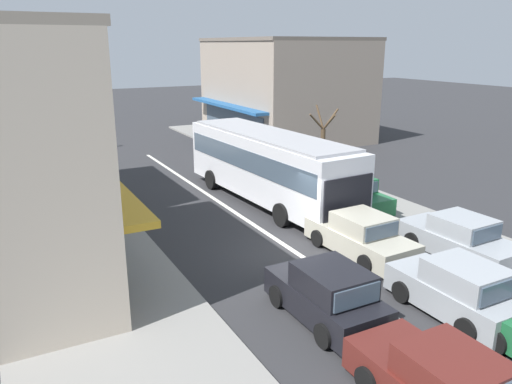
% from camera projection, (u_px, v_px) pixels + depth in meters
% --- Properties ---
extents(ground_plane, '(140.00, 140.00, 0.00)m').
position_uv_depth(ground_plane, '(293.00, 251.00, 17.64)').
color(ground_plane, '#2D2D30').
extents(lane_centre_line, '(0.20, 28.00, 0.01)m').
position_uv_depth(lane_centre_line, '(243.00, 217.00, 21.02)').
color(lane_centre_line, silver).
rests_on(lane_centre_line, ground).
extents(sidewalk_left, '(5.20, 44.00, 0.14)m').
position_uv_depth(sidewalk_left, '(66.00, 228.00, 19.63)').
color(sidewalk_left, gray).
rests_on(sidewalk_left, ground).
extents(kerb_right, '(2.80, 44.00, 0.12)m').
position_uv_depth(kerb_right, '(333.00, 186.00, 25.49)').
color(kerb_right, gray).
rests_on(kerb_right, ground).
extents(building_right_far, '(9.98, 12.04, 7.48)m').
position_uv_depth(building_right_far, '(284.00, 88.00, 38.43)').
color(building_right_far, gray).
rests_on(building_right_far, ground).
extents(city_bus, '(3.15, 10.97, 3.23)m').
position_uv_depth(city_bus, '(268.00, 163.00, 22.54)').
color(city_bus, silver).
rests_on(city_bus, ground).
extents(hatchback_adjacent_lane_lead, '(1.83, 3.70, 1.54)m').
position_uv_depth(hatchback_adjacent_lane_lead, '(327.00, 295.00, 13.07)').
color(hatchback_adjacent_lane_lead, black).
rests_on(hatchback_adjacent_lane_lead, ground).
extents(hatchback_queue_far_back, '(1.83, 3.71, 1.54)m').
position_uv_depth(hatchback_queue_far_back, '(458.00, 290.00, 13.31)').
color(hatchback_queue_far_back, '#9EA3A8').
rests_on(hatchback_queue_far_back, ground).
extents(sedan_queue_gap_filler, '(2.00, 4.25, 1.47)m').
position_uv_depth(sedan_queue_gap_filler, '(361.00, 236.00, 17.19)').
color(sedan_queue_gap_filler, '#B7B29E').
rests_on(sedan_queue_gap_filler, ground).
extents(parked_sedan_kerb_front, '(1.99, 4.25, 1.47)m').
position_uv_depth(parked_sedan_kerb_front, '(460.00, 239.00, 16.95)').
color(parked_sedan_kerb_front, '#9EA3A8').
rests_on(parked_sedan_kerb_front, ground).
extents(parked_sedan_kerb_second, '(1.99, 4.25, 1.47)m').
position_uv_depth(parked_sedan_kerb_second, '(349.00, 194.00, 22.06)').
color(parked_sedan_kerb_second, '#1E6638').
rests_on(parked_sedan_kerb_second, ground).
extents(parked_hatchback_kerb_third, '(1.86, 3.72, 1.54)m').
position_uv_depth(parked_hatchback_kerb_third, '(278.00, 165.00, 27.04)').
color(parked_hatchback_kerb_third, black).
rests_on(parked_hatchback_kerb_third, ground).
extents(parked_sedan_kerb_rear, '(1.98, 4.24, 1.47)m').
position_uv_depth(parked_sedan_kerb_rear, '(236.00, 148.00, 31.77)').
color(parked_sedan_kerb_rear, silver).
rests_on(parked_sedan_kerb_rear, ground).
extents(traffic_light_downstreet, '(0.33, 0.24, 4.20)m').
position_uv_depth(traffic_light_downstreet, '(70.00, 110.00, 32.93)').
color(traffic_light_downstreet, gray).
rests_on(traffic_light_downstreet, ground).
extents(street_tree_right, '(1.79, 1.69, 4.03)m').
position_uv_depth(street_tree_right, '(323.00, 148.00, 25.73)').
color(street_tree_right, brown).
rests_on(street_tree_right, ground).
extents(pedestrian_with_handbag_near, '(0.25, 0.65, 1.63)m').
position_uv_depth(pedestrian_with_handbag_near, '(99.00, 172.00, 24.19)').
color(pedestrian_with_handbag_near, '#4C4742').
rests_on(pedestrian_with_handbag_near, sidewalk_left).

